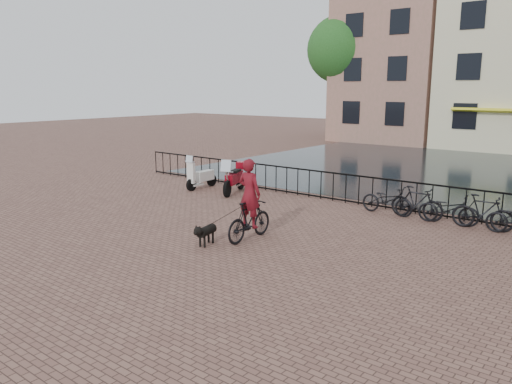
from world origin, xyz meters
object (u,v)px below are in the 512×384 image
Objects in this scene: cyclist at (249,204)px; dog at (206,234)px; scooter at (201,171)px; motorcycle at (234,175)px.

cyclist is 2.73× the size of dog.
scooter is at bearing -36.64° from cyclist.
dog is at bearing -47.36° from scooter.
scooter is at bearing 163.42° from motorcycle.
cyclist is at bearing -38.22° from scooter.
cyclist is 1.35m from dog.
scooter is (-5.84, 4.13, -0.25)m from cyclist.
dog is (-0.58, -1.02, -0.66)m from cyclist.
scooter reaches higher than dog.
dog is 6.44m from motorcycle.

